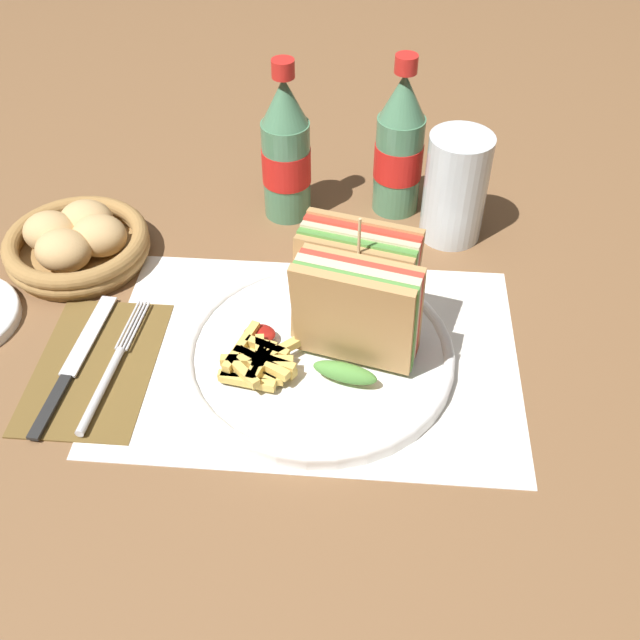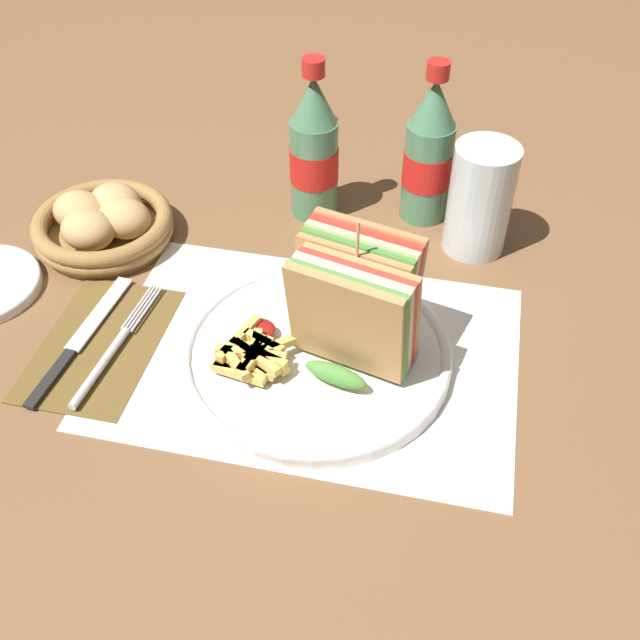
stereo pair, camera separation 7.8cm
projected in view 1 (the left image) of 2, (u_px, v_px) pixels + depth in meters
ground_plane at (310, 372)px, 0.79m from camera, size 4.00×4.00×0.00m
placemat at (309, 355)px, 0.80m from camera, size 0.44×0.31×0.00m
plate_main at (319, 353)px, 0.79m from camera, size 0.29×0.29×0.02m
club_sandwich at (356, 300)px, 0.75m from camera, size 0.14×0.14×0.16m
fries_pile at (259, 361)px, 0.76m from camera, size 0.08×0.09×0.02m
ketchup_blob at (259, 334)px, 0.79m from camera, size 0.03×0.03×0.01m
napkin at (95, 365)px, 0.79m from camera, size 0.12×0.20×0.00m
fork at (108, 375)px, 0.77m from camera, size 0.03×0.19×0.01m
knife at (73, 363)px, 0.79m from camera, size 0.03×0.21×0.00m
coke_bottle_near at (286, 152)px, 0.93m from camera, size 0.06×0.06×0.21m
coke_bottle_far at (399, 147)px, 0.94m from camera, size 0.06×0.06×0.21m
glass_near at (455, 194)px, 0.92m from camera, size 0.08×0.08×0.14m
bread_basket at (77, 242)px, 0.91m from camera, size 0.17×0.17×0.06m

